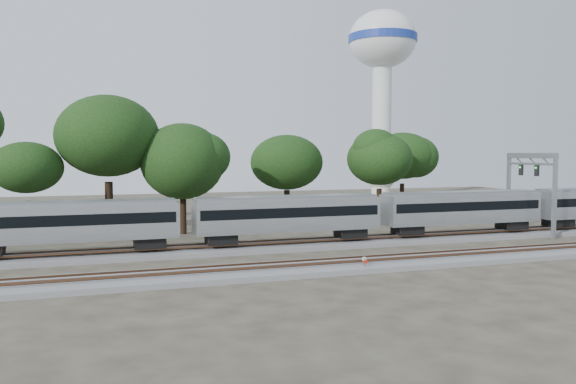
# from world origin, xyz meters

# --- Properties ---
(ground) EXTENTS (160.00, 160.00, 0.00)m
(ground) POSITION_xyz_m (0.00, 0.00, 0.00)
(ground) COLOR #383328
(ground) RESTS_ON ground
(track_far) EXTENTS (160.00, 5.00, 0.73)m
(track_far) POSITION_xyz_m (0.00, 6.00, 0.21)
(track_far) COLOR slate
(track_far) RESTS_ON ground
(track_near) EXTENTS (160.00, 5.00, 0.73)m
(track_near) POSITION_xyz_m (0.00, -4.00, 0.21)
(track_near) COLOR slate
(track_near) RESTS_ON ground
(train) EXTENTS (126.92, 3.09, 4.56)m
(train) POSITION_xyz_m (22.62, 6.00, 3.18)
(train) COLOR silver
(train) RESTS_ON ground
(switch_stand_red) EXTENTS (0.27, 0.14, 0.90)m
(switch_stand_red) POSITION_xyz_m (6.01, -5.67, 0.57)
(switch_stand_red) COLOR #512D19
(switch_stand_red) RESTS_ON ground
(switch_stand_white) EXTENTS (0.34, 0.06, 1.06)m
(switch_stand_white) POSITION_xyz_m (6.05, -5.27, 0.67)
(switch_stand_white) COLOR #512D19
(switch_stand_white) RESTS_ON ground
(switch_lever) EXTENTS (0.52, 0.34, 0.30)m
(switch_lever) POSITION_xyz_m (6.14, -5.40, 0.15)
(switch_lever) COLOR #512D19
(switch_lever) RESTS_ON ground
(water_tower) EXTENTS (12.74, 12.74, 35.28)m
(water_tower) POSITION_xyz_m (38.01, 53.05, 26.13)
(water_tower) COLOR silver
(water_tower) RESTS_ON ground
(signal_gantry) EXTENTS (0.61, 7.17, 8.71)m
(signal_gantry) POSITION_xyz_m (31.03, 6.00, 6.35)
(signal_gantry) COLOR gray
(signal_gantry) RESTS_ON ground
(tree_2) EXTENTS (7.37, 7.37, 10.40)m
(tree_2) POSITION_xyz_m (-19.36, 18.69, 7.23)
(tree_2) COLOR black
(tree_2) RESTS_ON ground
(tree_3) EXTENTS (10.66, 10.66, 15.03)m
(tree_3) POSITION_xyz_m (-11.60, 19.90, 10.48)
(tree_3) COLOR black
(tree_3) RESTS_ON ground
(tree_4) EXTENTS (7.94, 7.94, 11.19)m
(tree_4) POSITION_xyz_m (-4.03, 18.11, 7.79)
(tree_4) COLOR black
(tree_4) RESTS_ON ground
(tree_5) EXTENTS (7.65, 7.65, 10.79)m
(tree_5) POSITION_xyz_m (9.70, 24.19, 7.51)
(tree_5) COLOR black
(tree_5) RESTS_ON ground
(tree_6) EXTENTS (8.08, 8.08, 11.39)m
(tree_6) POSITION_xyz_m (20.36, 19.92, 7.93)
(tree_6) COLOR black
(tree_6) RESTS_ON ground
(tree_7) EXTENTS (8.44, 8.44, 11.90)m
(tree_7) POSITION_xyz_m (27.25, 26.34, 8.29)
(tree_7) COLOR black
(tree_7) RESTS_ON ground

